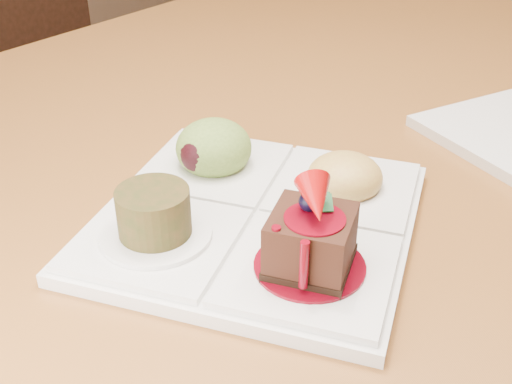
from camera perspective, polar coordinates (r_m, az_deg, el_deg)
The scene contains 4 objects.
ground at distance 1.50m, azimuth 12.88°, elevation -15.08°, with size 6.00×6.00×0.00m, color #502B16.
dining_table at distance 1.12m, azimuth 17.01°, elevation 9.97°, with size 1.00×1.80×0.75m.
chair_left at distance 1.55m, azimuth -18.07°, elevation 8.94°, with size 0.40×0.40×0.90m.
sampler_plate at distance 0.55m, azimuth -0.05°, elevation -1.04°, with size 0.34×0.34×0.10m.
Camera 1 is at (0.36, -0.99, 1.07)m, focal length 45.00 mm.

